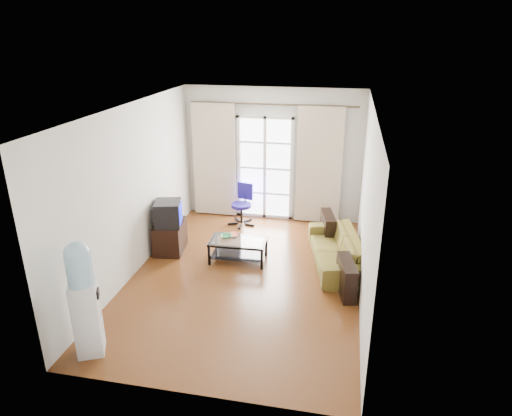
{
  "coord_description": "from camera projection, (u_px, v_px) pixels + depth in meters",
  "views": [
    {
      "loc": [
        1.44,
        -6.29,
        3.73
      ],
      "look_at": [
        0.11,
        0.35,
        1.07
      ],
      "focal_mm": 32.0,
      "sensor_mm": 36.0,
      "label": 1
    }
  ],
  "objects": [
    {
      "name": "book",
      "position": [
        229.0,
        235.0,
        7.9
      ],
      "size": [
        0.34,
        0.34,
        0.02
      ],
      "primitive_type": "imported",
      "rotation": [
        0.0,
        0.0,
        0.7
      ],
      "color": "#B3161E",
      "rests_on": "coffee_table"
    },
    {
      "name": "curtain_left",
      "position": [
        214.0,
        161.0,
        9.41
      ],
      "size": [
        0.9,
        0.07,
        2.35
      ],
      "primitive_type": "cube",
      "color": "beige",
      "rests_on": "curtain_rod"
    },
    {
      "name": "wall_left",
      "position": [
        134.0,
        191.0,
        7.2
      ],
      "size": [
        0.02,
        5.2,
        2.7
      ],
      "primitive_type": "cube",
      "color": "silver",
      "rests_on": "floor"
    },
    {
      "name": "wall_right",
      "position": [
        367.0,
        207.0,
        6.54
      ],
      "size": [
        0.02,
        5.2,
        2.7
      ],
      "primitive_type": "cube",
      "color": "silver",
      "rests_on": "floor"
    },
    {
      "name": "ceiling",
      "position": [
        244.0,
        108.0,
        6.38
      ],
      "size": [
        5.2,
        5.2,
        0.0
      ],
      "primitive_type": "plane",
      "rotation": [
        3.14,
        0.0,
        0.0
      ],
      "color": "white",
      "rests_on": "wall_back"
    },
    {
      "name": "bowl",
      "position": [
        226.0,
        236.0,
        7.83
      ],
      "size": [
        0.3,
        0.3,
        0.05
      ],
      "primitive_type": "imported",
      "rotation": [
        0.0,
        0.0,
        0.28
      ],
      "color": "#2D7C36",
      "rests_on": "coffee_table"
    },
    {
      "name": "task_chair",
      "position": [
        242.0,
        213.0,
        9.28
      ],
      "size": [
        0.69,
        0.69,
        0.84
      ],
      "rotation": [
        0.0,
        0.0,
        -0.24
      ],
      "color": "black",
      "rests_on": "floor"
    },
    {
      "name": "coffee_table",
      "position": [
        238.0,
        247.0,
        7.8
      ],
      "size": [
        0.97,
        0.57,
        0.39
      ],
      "rotation": [
        0.0,
        0.0,
        0.03
      ],
      "color": "silver",
      "rests_on": "floor"
    },
    {
      "name": "wall_front",
      "position": [
        187.0,
        288.0,
        4.5
      ],
      "size": [
        3.6,
        0.02,
        2.7
      ],
      "primitive_type": "cube",
      "color": "silver",
      "rests_on": "floor"
    },
    {
      "name": "tv_stand",
      "position": [
        170.0,
        237.0,
        8.17
      ],
      "size": [
        0.57,
        0.78,
        0.53
      ],
      "primitive_type": "cube",
      "rotation": [
        0.0,
        0.0,
        0.14
      ],
      "color": "black",
      "rests_on": "floor"
    },
    {
      "name": "floor",
      "position": [
        245.0,
        277.0,
        7.37
      ],
      "size": [
        5.2,
        5.2,
        0.0
      ],
      "primitive_type": "plane",
      "color": "brown",
      "rests_on": "ground"
    },
    {
      "name": "curtain_right",
      "position": [
        319.0,
        166.0,
        9.02
      ],
      "size": [
        0.9,
        0.07,
        2.35
      ],
      "primitive_type": "cube",
      "color": "beige",
      "rests_on": "curtain_rod"
    },
    {
      "name": "curtain_rod",
      "position": [
        273.0,
        104.0,
        8.78
      ],
      "size": [
        3.3,
        0.04,
        0.04
      ],
      "primitive_type": "cylinder",
      "rotation": [
        0.0,
        1.57,
        0.0
      ],
      "color": "#4C3F2D",
      "rests_on": "wall_back"
    },
    {
      "name": "remote",
      "position": [
        233.0,
        237.0,
        7.83
      ],
      "size": [
        0.15,
        0.06,
        0.02
      ],
      "primitive_type": "cube",
      "rotation": [
        0.0,
        0.0,
        0.14
      ],
      "color": "black",
      "rests_on": "coffee_table"
    },
    {
      "name": "french_door",
      "position": [
        265.0,
        168.0,
        9.32
      ],
      "size": [
        1.16,
        0.06,
        2.15
      ],
      "color": "white",
      "rests_on": "wall_back"
    },
    {
      "name": "radiator",
      "position": [
        310.0,
        206.0,
        9.38
      ],
      "size": [
        0.64,
        0.12,
        0.64
      ],
      "primitive_type": "cube",
      "color": "#969699",
      "rests_on": "floor"
    },
    {
      "name": "water_cooler",
      "position": [
        84.0,
        297.0,
        5.37
      ],
      "size": [
        0.41,
        0.41,
        1.51
      ],
      "rotation": [
        0.0,
        0.0,
        0.43
      ],
      "color": "silver",
      "rests_on": "floor"
    },
    {
      "name": "crt_tv",
      "position": [
        167.0,
        213.0,
        7.93
      ],
      "size": [
        0.55,
        0.56,
        0.43
      ],
      "rotation": [
        0.0,
        0.0,
        0.25
      ],
      "color": "black",
      "rests_on": "tv_stand"
    },
    {
      "name": "wall_back",
      "position": [
        273.0,
        155.0,
        9.24
      ],
      "size": [
        3.6,
        0.02,
        2.7
      ],
      "primitive_type": "cube",
      "color": "silver",
      "rests_on": "floor"
    },
    {
      "name": "sofa",
      "position": [
        336.0,
        249.0,
        7.69
      ],
      "size": [
        2.12,
        1.45,
        0.54
      ],
      "primitive_type": "imported",
      "rotation": [
        0.0,
        0.0,
        -1.37
      ],
      "color": "brown",
      "rests_on": "floor"
    }
  ]
}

